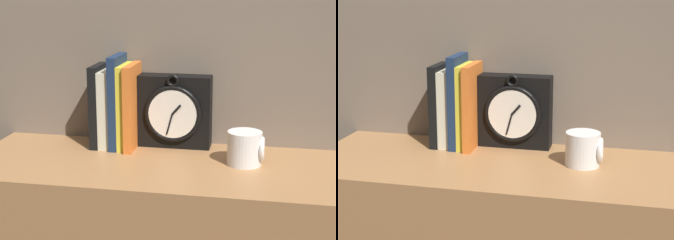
{
  "view_description": "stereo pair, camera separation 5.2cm",
  "coord_description": "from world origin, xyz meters",
  "views": [
    {
      "loc": [
        0.26,
        -1.32,
        1.41
      ],
      "look_at": [
        0.0,
        0.0,
        1.06
      ],
      "focal_mm": 60.0,
      "sensor_mm": 36.0,
      "label": 1
    },
    {
      "loc": [
        0.31,
        -1.31,
        1.41
      ],
      "look_at": [
        0.0,
        0.0,
        1.06
      ],
      "focal_mm": 60.0,
      "sensor_mm": 36.0,
      "label": 2
    }
  ],
  "objects": [
    {
      "name": "book_slot2_navy",
      "position": [
        -0.17,
        0.12,
        1.07
      ],
      "size": [
        0.02,
        0.13,
        0.26
      ],
      "color": "#192C4C",
      "rests_on": "bookshelf"
    },
    {
      "name": "book_slot3_yellow",
      "position": [
        -0.14,
        0.13,
        1.06
      ],
      "size": [
        0.02,
        0.12,
        0.23
      ],
      "color": "yellow",
      "rests_on": "bookshelf"
    },
    {
      "name": "wall_back",
      "position": [
        0.0,
        0.22,
        1.3
      ],
      "size": [
        6.0,
        0.05,
        2.6
      ],
      "color": "#756656",
      "rests_on": "ground_plane"
    },
    {
      "name": "book_slot4_orange",
      "position": [
        -0.12,
        0.12,
        1.06
      ],
      "size": [
        0.02,
        0.14,
        0.23
      ],
      "color": "orange",
      "rests_on": "bookshelf"
    },
    {
      "name": "book_slot0_black",
      "position": [
        -0.22,
        0.13,
        1.06
      ],
      "size": [
        0.02,
        0.12,
        0.23
      ],
      "color": "black",
      "rests_on": "bookshelf"
    },
    {
      "name": "clock",
      "position": [
        -0.01,
        0.15,
        1.04
      ],
      "size": [
        0.2,
        0.07,
        0.21
      ],
      "color": "black",
      "rests_on": "bookshelf"
    },
    {
      "name": "mug",
      "position": [
        0.19,
        0.03,
        0.99
      ],
      "size": [
        0.09,
        0.09,
        0.09
      ],
      "color": "white",
      "rests_on": "bookshelf"
    },
    {
      "name": "book_slot1_cream",
      "position": [
        -0.19,
        0.13,
        1.05
      ],
      "size": [
        0.03,
        0.12,
        0.21
      ],
      "color": "beige",
      "rests_on": "bookshelf"
    }
  ]
}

